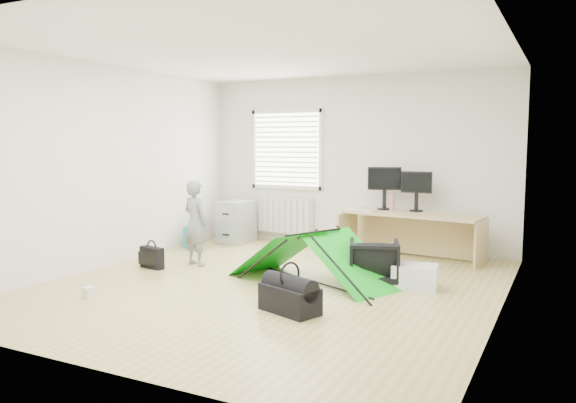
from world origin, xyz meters
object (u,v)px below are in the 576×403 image
at_px(desk, 411,237).
at_px(kite, 314,258).
at_px(storage_crate, 415,277).
at_px(duffel_bag, 290,299).
at_px(thermos, 392,202).
at_px(laptop_bag, 152,258).
at_px(monitor_left, 385,194).
at_px(monitor_right, 417,197).
at_px(filing_cabinet, 236,222).
at_px(office_chair, 374,262).
at_px(person, 196,223).

distance_m(desk, kite, 1.97).
bearing_deg(storage_crate, duffel_bag, -120.99).
xyz_separation_m(thermos, laptop_bag, (-2.59, -2.27, -0.65)).
distance_m(storage_crate, duffel_bag, 1.70).
height_order(monitor_left, monitor_right, monitor_left).
distance_m(filing_cabinet, monitor_right, 3.01).
distance_m(kite, duffel_bag, 1.23).
relative_size(desk, filing_cabinet, 2.79).
bearing_deg(kite, laptop_bag, -148.36).
relative_size(kite, laptop_bag, 5.16).
height_order(office_chair, kite, kite).
distance_m(office_chair, storage_crate, 0.50).
bearing_deg(laptop_bag, duffel_bag, -7.99).
xyz_separation_m(office_chair, laptop_bag, (-2.90, -0.53, -0.12)).
bearing_deg(filing_cabinet, desk, 1.10).
relative_size(office_chair, storage_crate, 1.17).
height_order(desk, laptop_bag, desk).
bearing_deg(monitor_right, person, -141.56).
height_order(person, duffel_bag, person).
bearing_deg(monitor_left, duffel_bag, -111.26).
bearing_deg(monitor_left, laptop_bag, -158.36).
bearing_deg(desk, storage_crate, -65.84).
relative_size(desk, person, 1.68).
relative_size(filing_cabinet, person, 0.60).
bearing_deg(monitor_right, filing_cabinet, -175.08).
bearing_deg(person, filing_cabinet, -60.67).
bearing_deg(storage_crate, monitor_right, 104.05).
height_order(filing_cabinet, office_chair, filing_cabinet).
height_order(monitor_left, duffel_bag, monitor_left).
xyz_separation_m(monitor_right, thermos, (-0.34, -0.09, -0.09)).
bearing_deg(laptop_bag, monitor_right, 51.03).
distance_m(monitor_right, thermos, 0.36).
distance_m(storage_crate, laptop_bag, 3.43).
relative_size(desk, monitor_right, 4.35).
xyz_separation_m(person, duffel_bag, (2.10, -1.34, -0.45)).
bearing_deg(thermos, storage_crate, -65.39).
distance_m(monitor_left, monitor_right, 0.48).
distance_m(person, kite, 1.85).
bearing_deg(office_chair, desk, -110.55).
distance_m(kite, storage_crate, 1.19).
distance_m(monitor_left, thermos, 0.20).
relative_size(person, kite, 0.59).
height_order(thermos, laptop_bag, thermos).
height_order(filing_cabinet, laptop_bag, filing_cabinet).
bearing_deg(desk, kite, -102.76).
xyz_separation_m(thermos, person, (-2.18, -1.86, -0.21)).
relative_size(monitor_right, thermos, 1.80).
distance_m(monitor_left, office_chair, 1.99).
distance_m(filing_cabinet, thermos, 2.66).
bearing_deg(duffel_bag, laptop_bag, 179.99).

